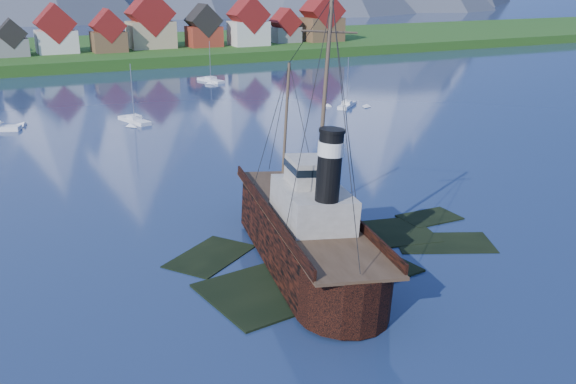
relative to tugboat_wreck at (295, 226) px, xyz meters
name	(u,v)px	position (x,y,z in m)	size (l,w,h in m)	color
ground	(329,263)	(2.08, -2.62, -3.00)	(1400.00, 1400.00, 0.00)	navy
shoal	(334,254)	(3.86, -0.47, -3.35)	(31.71, 21.24, 1.14)	black
shore_bank	(59,57)	(2.08, 167.38, -3.00)	(600.00, 80.00, 3.20)	#174212
seawall	(79,73)	(2.08, 129.38, -3.00)	(600.00, 2.50, 2.00)	#3F3D38
tugboat_wreck	(295,226)	(0.00, 0.00, 0.00)	(7.00, 30.18, 23.91)	black
sailboat_d	(347,106)	(40.98, 57.99, -2.78)	(6.57, 6.22, 9.88)	white
sailboat_e	(211,81)	(27.97, 99.38, -2.79)	(4.39, 8.88, 10.00)	white
sailboat_f	(134,121)	(0.56, 62.49, -2.77)	(4.15, 8.37, 10.52)	white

